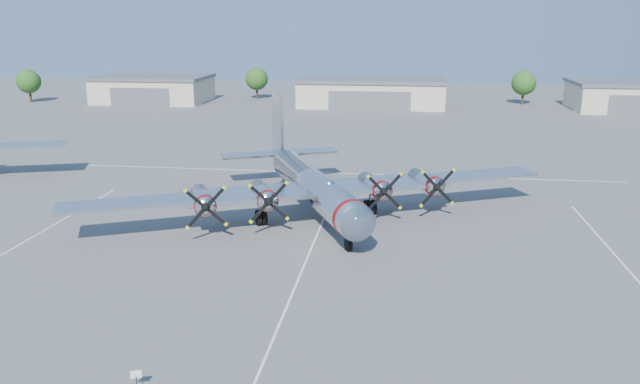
# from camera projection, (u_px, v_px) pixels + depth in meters

# --- Properties ---
(ground) EXTENTS (260.00, 260.00, 0.00)m
(ground) POSITION_uv_depth(u_px,v_px,m) (309.00, 254.00, 45.20)
(ground) COLOR #535356
(ground) RESTS_ON ground
(parking_lines) EXTENTS (60.00, 50.08, 0.01)m
(parking_lines) POSITION_uv_depth(u_px,v_px,m) (305.00, 263.00, 43.53)
(parking_lines) COLOR silver
(parking_lines) RESTS_ON ground
(hangar_west) EXTENTS (22.60, 14.60, 5.40)m
(hangar_west) POSITION_uv_depth(u_px,v_px,m) (153.00, 89.00, 128.57)
(hangar_west) COLOR #C4B59B
(hangar_west) RESTS_ON ground
(hangar_center) EXTENTS (28.60, 14.60, 5.40)m
(hangar_center) POSITION_uv_depth(u_px,v_px,m) (371.00, 92.00, 122.76)
(hangar_center) COLOR #C4B59B
(hangar_center) RESTS_ON ground
(hangar_east) EXTENTS (20.60, 14.60, 5.40)m
(hangar_east) POSITION_uv_depth(u_px,v_px,m) (628.00, 96.00, 116.57)
(hangar_east) COLOR #C4B59B
(hangar_east) RESTS_ON ground
(tree_far_west) EXTENTS (4.80, 4.80, 6.64)m
(tree_far_west) POSITION_uv_depth(u_px,v_px,m) (29.00, 82.00, 127.60)
(tree_far_west) COLOR #382619
(tree_far_west) RESTS_ON ground
(tree_west) EXTENTS (4.80, 4.80, 6.64)m
(tree_west) POSITION_uv_depth(u_px,v_px,m) (257.00, 79.00, 133.26)
(tree_west) COLOR #382619
(tree_west) RESTS_ON ground
(tree_east) EXTENTS (4.80, 4.80, 6.64)m
(tree_east) POSITION_uv_depth(u_px,v_px,m) (524.00, 83.00, 124.26)
(tree_east) COLOR #382619
(tree_east) RESTS_ON ground
(main_bomber_b29) EXTENTS (49.10, 42.82, 9.08)m
(main_bomber_b29) POSITION_uv_depth(u_px,v_px,m) (311.00, 213.00, 54.73)
(main_bomber_b29) COLOR silver
(main_bomber_b29) RESTS_ON ground
(info_placard) EXTENTS (0.51, 0.19, 0.99)m
(info_placard) POSITION_uv_depth(u_px,v_px,m) (136.00, 376.00, 28.46)
(info_placard) COLOR black
(info_placard) RESTS_ON ground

